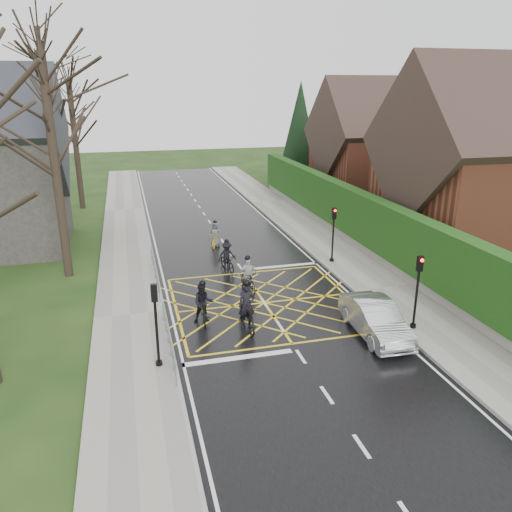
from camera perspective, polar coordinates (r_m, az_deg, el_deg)
name	(u,v)px	position (r m, az deg, el deg)	size (l,w,h in m)	color
ground	(264,303)	(23.03, 0.95, -5.37)	(120.00, 120.00, 0.00)	black
road	(264,303)	(23.03, 0.95, -5.36)	(9.00, 80.00, 0.01)	black
sidewalk_right	(382,289)	(25.17, 14.26, -3.63)	(3.00, 80.00, 0.15)	gray
sidewalk_left	(130,316)	(22.28, -14.18, -6.64)	(3.00, 80.00, 0.15)	gray
stone_wall	(361,245)	(30.84, 11.89, 1.26)	(0.50, 38.00, 0.70)	slate
hedge	(363,217)	(30.37, 12.11, 4.41)	(0.90, 38.00, 2.80)	#183C10
house_near	(493,173)	(32.05, 25.48, 8.56)	(11.80, 9.80, 11.30)	brown
house_far	(377,151)	(43.65, 13.64, 11.61)	(9.80, 8.80, 10.30)	brown
conifer	(300,136)	(49.27, 5.01, 13.56)	(4.60, 4.60, 10.00)	black
tree_near	(49,120)	(26.48, -22.55, 14.14)	(9.24, 9.24, 11.44)	black
tree_mid	(47,100)	(34.50, -22.79, 16.08)	(10.08, 10.08, 12.48)	black
tree_far	(73,117)	(42.44, -20.23, 14.66)	(8.40, 8.40, 10.40)	black
railing_south	(168,334)	(18.86, -9.97, -8.81)	(0.05, 5.04, 1.03)	slate
railing_north	(155,267)	(25.74, -11.50, -1.21)	(0.05, 6.04, 1.03)	slate
traffic_light_ne	(333,235)	(27.81, 8.80, 2.35)	(0.24, 0.31, 3.21)	black
traffic_light_se	(417,293)	(20.82, 17.89, -4.07)	(0.24, 0.31, 3.21)	black
traffic_light_sw	(156,326)	(17.55, -11.31, -7.86)	(0.24, 0.31, 3.21)	black
cyclist_rear	(247,312)	(20.49, -1.02, -6.47)	(0.82, 2.19, 2.11)	black
cyclist_back	(203,307)	(21.03, -6.02, -5.80)	(0.90, 1.92, 1.88)	black
cyclist_mid	(227,259)	(26.94, -3.33, -0.31)	(1.11, 1.85, 1.72)	black
cyclist_front	(248,278)	(24.04, -0.94, -2.57)	(1.03, 1.87, 1.82)	black
cyclist_lead	(216,237)	(31.04, -4.65, 2.15)	(1.17, 1.80, 1.66)	gold
car	(375,319)	(20.47, 13.48, -6.98)	(1.49, 4.28, 1.41)	silver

